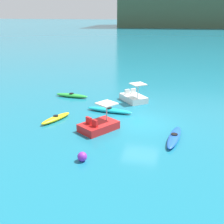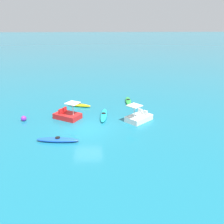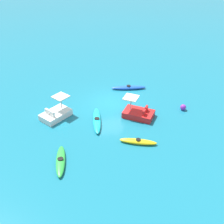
{
  "view_description": "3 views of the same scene",
  "coord_description": "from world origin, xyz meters",
  "px_view_note": "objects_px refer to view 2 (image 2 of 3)",
  "views": [
    {
      "loc": [
        2.22,
        -17.62,
        7.12
      ],
      "look_at": [
        -2.2,
        0.47,
        0.43
      ],
      "focal_mm": 44.4,
      "sensor_mm": 36.0,
      "label": 1
    },
    {
      "loc": [
        18.43,
        0.59,
        8.36
      ],
      "look_at": [
        -1.89,
        2.29,
        0.74
      ],
      "focal_mm": 37.4,
      "sensor_mm": 36.0,
      "label": 2
    },
    {
      "loc": [
        -21.97,
        3.93,
        13.52
      ],
      "look_at": [
        -2.49,
        0.29,
        0.69
      ],
      "focal_mm": 47.43,
      "sensor_mm": 36.0,
      "label": 3
    }
  ],
  "objects_px": {
    "kayak_green": "(128,101)",
    "kayak_blue": "(58,140)",
    "kayak_cyan": "(104,115)",
    "pedal_boat_white": "(139,117)",
    "buoy_purple": "(24,118)",
    "pedal_boat_red": "(68,115)",
    "kayak_yellow": "(79,105)"
  },
  "relations": [
    {
      "from": "pedal_boat_red",
      "to": "kayak_yellow",
      "type": "bearing_deg",
      "value": 165.14
    },
    {
      "from": "pedal_boat_red",
      "to": "kayak_blue",
      "type": "bearing_deg",
      "value": -3.7
    },
    {
      "from": "kayak_green",
      "to": "kayak_blue",
      "type": "height_order",
      "value": "same"
    },
    {
      "from": "kayak_blue",
      "to": "pedal_boat_red",
      "type": "xyz_separation_m",
      "value": [
        -4.75,
        0.31,
        0.17
      ]
    },
    {
      "from": "pedal_boat_white",
      "to": "buoy_purple",
      "type": "height_order",
      "value": "pedal_boat_white"
    },
    {
      "from": "kayak_blue",
      "to": "buoy_purple",
      "type": "distance_m",
      "value": 5.8
    },
    {
      "from": "kayak_yellow",
      "to": "pedal_boat_white",
      "type": "xyz_separation_m",
      "value": [
        4.52,
        5.73,
        0.17
      ]
    },
    {
      "from": "kayak_green",
      "to": "kayak_yellow",
      "type": "height_order",
      "value": "same"
    },
    {
      "from": "kayak_yellow",
      "to": "pedal_boat_red",
      "type": "distance_m",
      "value": 3.51
    },
    {
      "from": "kayak_green",
      "to": "pedal_boat_white",
      "type": "bearing_deg",
      "value": 1.52
    },
    {
      "from": "buoy_purple",
      "to": "kayak_yellow",
      "type": "bearing_deg",
      "value": 126.9
    },
    {
      "from": "pedal_boat_white",
      "to": "kayak_cyan",
      "type": "bearing_deg",
      "value": -112.33
    },
    {
      "from": "buoy_purple",
      "to": "kayak_blue",
      "type": "bearing_deg",
      "value": 39.72
    },
    {
      "from": "kayak_cyan",
      "to": "pedal_boat_white",
      "type": "relative_size",
      "value": 1.29
    },
    {
      "from": "pedal_boat_white",
      "to": "pedal_boat_red",
      "type": "distance_m",
      "value": 6.73
    },
    {
      "from": "pedal_boat_red",
      "to": "pedal_boat_white",
      "type": "bearing_deg",
      "value": 80.32
    },
    {
      "from": "pedal_boat_red",
      "to": "buoy_purple",
      "type": "bearing_deg",
      "value": -85.8
    },
    {
      "from": "kayak_yellow",
      "to": "kayak_cyan",
      "type": "relative_size",
      "value": 0.75
    },
    {
      "from": "kayak_cyan",
      "to": "buoy_purple",
      "type": "xyz_separation_m",
      "value": [
        0.47,
        -7.45,
        0.09
      ]
    },
    {
      "from": "kayak_cyan",
      "to": "kayak_blue",
      "type": "relative_size",
      "value": 1.09
    },
    {
      "from": "kayak_yellow",
      "to": "buoy_purple",
      "type": "height_order",
      "value": "buoy_purple"
    },
    {
      "from": "kayak_green",
      "to": "kayak_yellow",
      "type": "bearing_deg",
      "value": -79.52
    },
    {
      "from": "kayak_blue",
      "to": "pedal_boat_white",
      "type": "relative_size",
      "value": 1.19
    },
    {
      "from": "kayak_blue",
      "to": "buoy_purple",
      "type": "xyz_separation_m",
      "value": [
        -4.46,
        -3.7,
        0.09
      ]
    },
    {
      "from": "kayak_yellow",
      "to": "pedal_boat_red",
      "type": "xyz_separation_m",
      "value": [
        3.39,
        -0.9,
        0.17
      ]
    },
    {
      "from": "kayak_yellow",
      "to": "kayak_cyan",
      "type": "bearing_deg",
      "value": 38.34
    },
    {
      "from": "kayak_yellow",
      "to": "pedal_boat_white",
      "type": "distance_m",
      "value": 7.3
    },
    {
      "from": "kayak_cyan",
      "to": "buoy_purple",
      "type": "relative_size",
      "value": 7.26
    },
    {
      "from": "kayak_green",
      "to": "kayak_cyan",
      "type": "relative_size",
      "value": 0.86
    },
    {
      "from": "kayak_blue",
      "to": "kayak_green",
      "type": "bearing_deg",
      "value": 143.5
    },
    {
      "from": "kayak_cyan",
      "to": "pedal_boat_white",
      "type": "height_order",
      "value": "pedal_boat_white"
    },
    {
      "from": "pedal_boat_red",
      "to": "buoy_purple",
      "type": "height_order",
      "value": "pedal_boat_red"
    }
  ]
}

